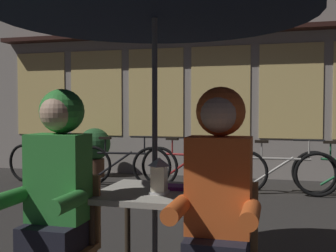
{
  "coord_description": "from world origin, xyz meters",
  "views": [
    {
      "loc": [
        0.78,
        -2.59,
        1.28
      ],
      "look_at": [
        0.0,
        0.34,
        1.15
      ],
      "focal_mm": 44.05,
      "sensor_mm": 36.0,
      "label": 1
    }
  ],
  "objects_px": {
    "cafe_table": "(155,206)",
    "book": "(178,187)",
    "lantern": "(159,175)",
    "chair_left": "(62,239)",
    "bicycle_nearest": "(45,164)",
    "bicycle_second": "(122,165)",
    "person_left_hooded": "(56,182)",
    "bicycle_third": "(189,167)",
    "bicycle_fourth": "(281,172)",
    "person_right_hooded": "(218,190)",
    "potted_plant": "(95,148)"
  },
  "relations": [
    {
      "from": "cafe_table",
      "to": "book",
      "type": "distance_m",
      "value": 0.2
    },
    {
      "from": "lantern",
      "to": "chair_left",
      "type": "relative_size",
      "value": 0.27
    },
    {
      "from": "bicycle_nearest",
      "to": "bicycle_second",
      "type": "bearing_deg",
      "value": 7.94
    },
    {
      "from": "cafe_table",
      "to": "bicycle_second",
      "type": "height_order",
      "value": "bicycle_second"
    },
    {
      "from": "chair_left",
      "to": "bicycle_nearest",
      "type": "distance_m",
      "value": 4.75
    },
    {
      "from": "lantern",
      "to": "person_left_hooded",
      "type": "distance_m",
      "value": 0.63
    },
    {
      "from": "person_left_hooded",
      "to": "cafe_table",
      "type": "bearing_deg",
      "value": 41.57
    },
    {
      "from": "chair_left",
      "to": "book",
      "type": "height_order",
      "value": "chair_left"
    },
    {
      "from": "bicycle_nearest",
      "to": "cafe_table",
      "type": "bearing_deg",
      "value": -49.95
    },
    {
      "from": "bicycle_nearest",
      "to": "bicycle_second",
      "type": "distance_m",
      "value": 1.33
    },
    {
      "from": "bicycle_third",
      "to": "bicycle_fourth",
      "type": "relative_size",
      "value": 0.99
    },
    {
      "from": "bicycle_nearest",
      "to": "bicycle_third",
      "type": "distance_m",
      "value": 2.46
    },
    {
      "from": "person_right_hooded",
      "to": "lantern",
      "type": "bearing_deg",
      "value": 141.63
    },
    {
      "from": "book",
      "to": "cafe_table",
      "type": "bearing_deg",
      "value": -151.63
    },
    {
      "from": "cafe_table",
      "to": "potted_plant",
      "type": "relative_size",
      "value": 0.8
    },
    {
      "from": "person_right_hooded",
      "to": "potted_plant",
      "type": "bearing_deg",
      "value": 121.42
    },
    {
      "from": "person_right_hooded",
      "to": "bicycle_fourth",
      "type": "distance_m",
      "value": 4.17
    },
    {
      "from": "person_left_hooded",
      "to": "potted_plant",
      "type": "height_order",
      "value": "person_left_hooded"
    },
    {
      "from": "chair_left",
      "to": "bicycle_nearest",
      "type": "xyz_separation_m",
      "value": [
        -2.57,
        4.0,
        -0.14
      ]
    },
    {
      "from": "bicycle_third",
      "to": "bicycle_nearest",
      "type": "bearing_deg",
      "value": -174.65
    },
    {
      "from": "bicycle_third",
      "to": "book",
      "type": "relative_size",
      "value": 8.36
    },
    {
      "from": "lantern",
      "to": "bicycle_second",
      "type": "height_order",
      "value": "lantern"
    },
    {
      "from": "person_left_hooded",
      "to": "bicycle_nearest",
      "type": "relative_size",
      "value": 0.84
    },
    {
      "from": "chair_left",
      "to": "bicycle_third",
      "type": "xyz_separation_m",
      "value": [
        -0.12,
        4.23,
        -0.14
      ]
    },
    {
      "from": "cafe_table",
      "to": "person_right_hooded",
      "type": "xyz_separation_m",
      "value": [
        0.48,
        -0.43,
        0.21
      ]
    },
    {
      "from": "person_right_hooded",
      "to": "potted_plant",
      "type": "distance_m",
      "value": 5.84
    },
    {
      "from": "chair_left",
      "to": "book",
      "type": "bearing_deg",
      "value": 36.44
    },
    {
      "from": "bicycle_second",
      "to": "book",
      "type": "distance_m",
      "value": 4.19
    },
    {
      "from": "chair_left",
      "to": "potted_plant",
      "type": "distance_m",
      "value": 5.34
    },
    {
      "from": "lantern",
      "to": "bicycle_second",
      "type": "xyz_separation_m",
      "value": [
        -1.78,
        3.9,
        -0.51
      ]
    },
    {
      "from": "chair_left",
      "to": "potted_plant",
      "type": "bearing_deg",
      "value": 112.92
    },
    {
      "from": "bicycle_fourth",
      "to": "potted_plant",
      "type": "bearing_deg",
      "value": 165.89
    },
    {
      "from": "book",
      "to": "bicycle_fourth",
      "type": "bearing_deg",
      "value": 75.14
    },
    {
      "from": "bicycle_third",
      "to": "cafe_table",
      "type": "bearing_deg",
      "value": -81.2
    },
    {
      "from": "person_left_hooded",
      "to": "bicycle_third",
      "type": "relative_size",
      "value": 0.84
    },
    {
      "from": "bicycle_third",
      "to": "person_right_hooded",
      "type": "bearing_deg",
      "value": -75.88
    },
    {
      "from": "cafe_table",
      "to": "bicycle_third",
      "type": "distance_m",
      "value": 3.91
    },
    {
      "from": "person_right_hooded",
      "to": "book",
      "type": "relative_size",
      "value": 7.0
    },
    {
      "from": "person_left_hooded",
      "to": "bicycle_third",
      "type": "distance_m",
      "value": 4.31
    },
    {
      "from": "person_left_hooded",
      "to": "potted_plant",
      "type": "relative_size",
      "value": 1.52
    },
    {
      "from": "book",
      "to": "bicycle_nearest",
      "type": "bearing_deg",
      "value": 128.06
    },
    {
      "from": "lantern",
      "to": "bicycle_fourth",
      "type": "height_order",
      "value": "lantern"
    },
    {
      "from": "cafe_table",
      "to": "person_right_hooded",
      "type": "distance_m",
      "value": 0.67
    },
    {
      "from": "bicycle_second",
      "to": "bicycle_third",
      "type": "height_order",
      "value": "same"
    },
    {
      "from": "bicycle_second",
      "to": "bicycle_third",
      "type": "bearing_deg",
      "value": 2.3
    },
    {
      "from": "person_left_hooded",
      "to": "bicycle_second",
      "type": "xyz_separation_m",
      "value": [
        -1.25,
        4.24,
        -0.5
      ]
    },
    {
      "from": "bicycle_third",
      "to": "book",
      "type": "height_order",
      "value": "bicycle_third"
    },
    {
      "from": "chair_left",
      "to": "bicycle_second",
      "type": "distance_m",
      "value": 4.36
    },
    {
      "from": "person_right_hooded",
      "to": "bicycle_second",
      "type": "relative_size",
      "value": 0.84
    },
    {
      "from": "person_right_hooded",
      "to": "bicycle_nearest",
      "type": "relative_size",
      "value": 0.84
    }
  ]
}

